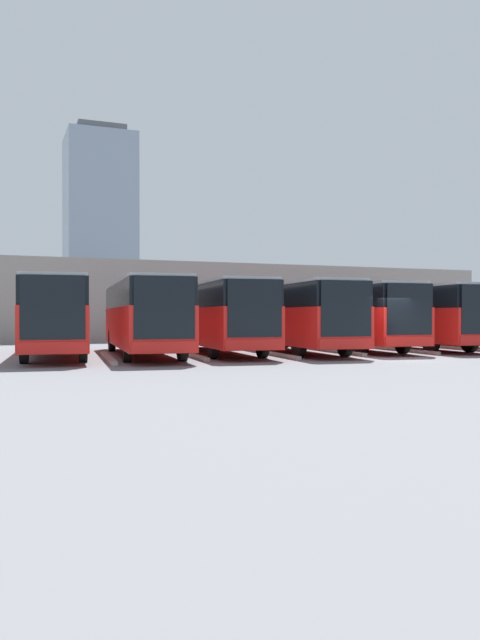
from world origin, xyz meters
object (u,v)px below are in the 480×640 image
Objects in this scene: bus_1 at (467,315)px; bus_4 at (291,315)px; bus_5 at (216,314)px; bus_7 at (55,314)px; bus_2 at (408,315)px; bus_3 at (346,315)px; bus_6 at (143,314)px.

bus_1 is 1.00× the size of bus_4.
bus_1 and bus_5 have the same top height.
bus_7 is (21.64, -0.51, 0.00)m from bus_1.
bus_3 is at bearing 0.79° from bus_2.
bus_2 is 18.04m from bus_7.
bus_2 is at bearing -169.67° from bus_4.
bus_3 is at bearing -160.40° from bus_4.
bus_7 is (14.43, 0.12, 0.00)m from bus_3.
bus_2 is at bearing -179.21° from bus_3.
bus_2 and bus_5 have the same top height.
bus_1 is at bearing -175.98° from bus_7.
bus_5 is (7.21, 0.39, 0.00)m from bus_3.
bus_2 is (3.61, -0.34, 0.00)m from bus_1.
bus_3 is (7.21, -0.63, 0.00)m from bus_1.
bus_4 is 1.00× the size of bus_5.
bus_2 is 1.00× the size of bus_3.
bus_1 and bus_4 have the same top height.
bus_7 is (3.61, -0.90, 0.00)m from bus_6.
bus_5 and bus_6 have the same top height.
bus_4 is at bearing 19.60° from bus_3.
bus_7 is at bearing 1.15° from bus_4.
bus_6 is (10.82, 1.02, 0.00)m from bus_3.
bus_4 is 3.65m from bus_5.
bus_5 is 7.22m from bus_7.
bus_1 is 21.65m from bus_7.
bus_1 is at bearing -173.11° from bus_4.
bus_1 and bus_6 have the same top height.
bus_6 is at bearing 10.74° from bus_3.
bus_2 is 7.24m from bus_4.
bus_1 is 14.43m from bus_5.
bus_3 is 1.00× the size of bus_6.
bus_5 is 1.00× the size of bus_7.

